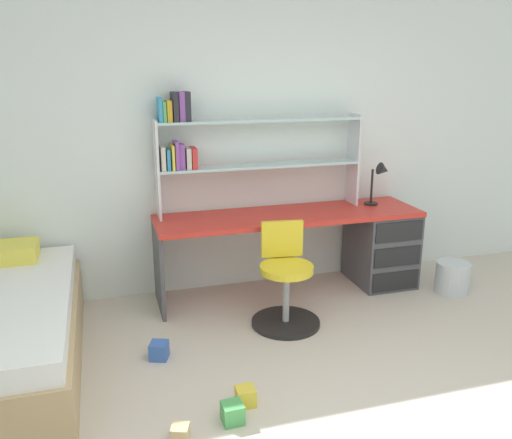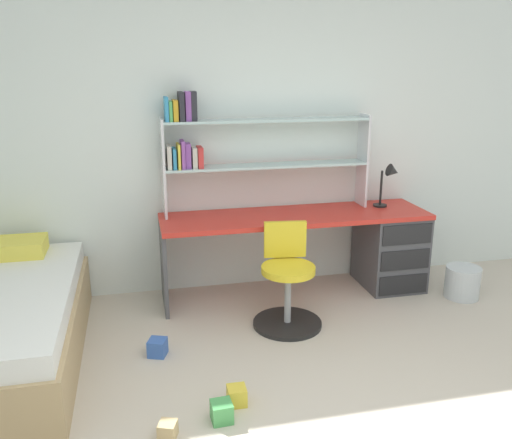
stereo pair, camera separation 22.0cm
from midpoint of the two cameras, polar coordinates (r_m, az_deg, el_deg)
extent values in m
cube|color=silver|center=(4.57, 0.81, 9.73)|extent=(5.94, 0.06, 2.78)
cube|color=red|center=(4.46, 5.66, 0.32)|extent=(2.23, 0.59, 0.04)
cube|color=#4C4C51|center=(4.91, 15.29, -3.05)|extent=(0.48, 0.56, 0.67)
cube|color=#4C4C51|center=(4.37, -8.37, -5.04)|extent=(0.03, 0.53, 0.67)
cube|color=black|center=(4.75, 16.70, -6.68)|extent=(0.44, 0.01, 0.17)
cube|color=black|center=(4.67, 16.92, -4.16)|extent=(0.44, 0.01, 0.17)
cube|color=black|center=(4.60, 17.14, -1.56)|extent=(0.44, 0.01, 0.17)
cube|color=silver|center=(4.33, -8.39, 5.37)|extent=(0.02, 0.22, 0.79)
cube|color=silver|center=(4.77, 12.60, 6.15)|extent=(0.02, 0.22, 0.79)
cube|color=silver|center=(4.48, 2.61, 5.75)|extent=(1.69, 0.22, 0.02)
cube|color=silver|center=(4.42, 2.67, 10.53)|extent=(1.69, 0.22, 0.02)
cube|color=beige|center=(4.32, -7.82, 6.60)|extent=(0.03, 0.18, 0.18)
cube|color=#338CBF|center=(4.32, -7.26, 6.48)|extent=(0.03, 0.17, 0.16)
cube|color=yellow|center=(4.32, -6.81, 6.72)|extent=(0.02, 0.20, 0.19)
cube|color=purple|center=(4.32, -6.37, 6.91)|extent=(0.03, 0.17, 0.22)
cube|color=purple|center=(4.33, -5.83, 6.79)|extent=(0.04, 0.12, 0.20)
cube|color=beige|center=(4.34, -5.15, 6.60)|extent=(0.04, 0.15, 0.16)
cube|color=red|center=(4.35, -4.55, 6.64)|extent=(0.04, 0.16, 0.17)
cube|color=#338CBF|center=(4.27, -8.06, 11.56)|extent=(0.03, 0.19, 0.19)
cube|color=#4CA559|center=(4.27, -7.65, 11.36)|extent=(0.02, 0.19, 0.15)
cube|color=gold|center=(4.28, -7.12, 11.44)|extent=(0.04, 0.16, 0.16)
cube|color=#26262D|center=(4.28, -6.50, 11.88)|extent=(0.04, 0.20, 0.22)
cube|color=purple|center=(4.29, -5.81, 11.91)|extent=(0.04, 0.14, 0.22)
cube|color=#26262D|center=(4.29, -5.20, 11.94)|extent=(0.04, 0.14, 0.22)
cylinder|color=black|center=(4.83, 14.33, 1.46)|extent=(0.12, 0.12, 0.02)
cylinder|color=black|center=(4.79, 14.46, 3.28)|extent=(0.02, 0.02, 0.30)
cone|color=black|center=(4.76, 15.72, 4.94)|extent=(0.12, 0.11, 0.13)
cylinder|color=black|center=(4.14, 4.90, -10.97)|extent=(0.52, 0.52, 0.03)
cylinder|color=#A5A8AD|center=(4.06, 4.97, -8.47)|extent=(0.05, 0.05, 0.43)
cylinder|color=yellow|center=(3.96, 5.05, -5.34)|extent=(0.40, 0.40, 0.05)
cube|color=yellow|center=(4.07, 4.66, -2.12)|extent=(0.32, 0.08, 0.28)
cube|color=#EAD84C|center=(4.41, -23.37, -2.79)|extent=(0.50, 0.32, 0.12)
cylinder|color=silver|center=(4.91, 22.33, -6.20)|extent=(0.29, 0.29, 0.27)
cube|color=#479E51|center=(3.14, -1.55, -19.81)|extent=(0.12, 0.12, 0.11)
cube|color=tan|center=(3.06, -7.21, -21.40)|extent=(0.12, 0.12, 0.09)
cube|color=gold|center=(3.27, -0.03, -18.28)|extent=(0.11, 0.11, 0.11)
cube|color=#3860B7|center=(3.77, -8.76, -13.33)|extent=(0.15, 0.15, 0.12)
camera|label=1|loc=(0.11, -88.27, 0.50)|focal=37.58mm
camera|label=2|loc=(0.11, 91.73, -0.50)|focal=37.58mm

